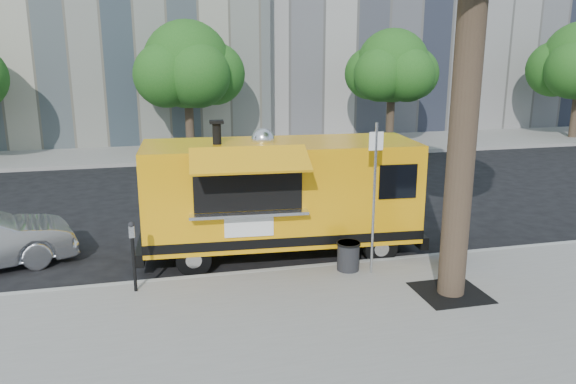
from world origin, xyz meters
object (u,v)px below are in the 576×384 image
far_tree_c (393,66)px  trash_bin_right (452,249)px  trash_bin_left (348,255)px  far_tree_b (187,65)px  parking_meter (133,248)px  sign_post (374,190)px  food_truck (280,194)px

far_tree_c → trash_bin_right: bearing=-108.5°
trash_bin_left → trash_bin_right: trash_bin_right is taller
far_tree_c → trash_bin_left: bearing=-116.6°
far_tree_b → parking_meter: 14.48m
parking_meter → trash_bin_right: parking_meter is taller
far_tree_b → trash_bin_left: far_tree_b is taller
sign_post → far_tree_b: bearing=100.1°
parking_meter → far_tree_c: bearing=51.3°
trash_bin_right → far_tree_c: bearing=71.5°
far_tree_c → trash_bin_left: size_ratio=8.96×
far_tree_c → sign_post: bearing=-114.8°
far_tree_c → food_truck: bearing=-123.0°
far_tree_c → food_truck: 14.75m
sign_post → food_truck: sign_post is taller
food_truck → trash_bin_right: bearing=-23.3°
far_tree_b → parking_meter: (-2.00, -14.05, -2.85)m
far_tree_c → trash_bin_left: 15.66m
far_tree_b → trash_bin_left: bearing=-81.3°
far_tree_b → food_truck: (1.07, -12.53, -2.41)m
food_truck → far_tree_b: bearing=98.7°
far_tree_c → food_truck: far_tree_c is taller
sign_post → trash_bin_left: (-0.40, 0.25, -1.39)m
far_tree_c → parking_meter: far_tree_c is taller
sign_post → food_truck: 2.31m
food_truck → trash_bin_right: food_truck is taller
food_truck → trash_bin_left: bearing=-50.0°
food_truck → trash_bin_left: size_ratio=10.78×
parking_meter → food_truck: (3.07, 1.52, 0.44)m
sign_post → trash_bin_left: sign_post is taller
food_truck → trash_bin_right: (3.28, -1.68, -0.94)m
sign_post → trash_bin_right: size_ratio=4.78×
far_tree_b → food_truck: 12.80m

